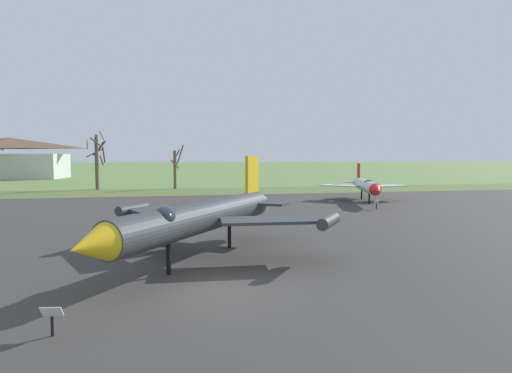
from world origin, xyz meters
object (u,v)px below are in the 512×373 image
Objects in this scene: info_placard_front_left at (52,317)px; jet_fighter_front_left at (201,217)px; jet_fighter_front_right at (366,186)px; info_placard_front_right at (377,203)px; visitor_building at (9,159)px.

jet_fighter_front_left is at bearing 59.15° from info_placard_front_left.
jet_fighter_front_right is at bearing 49.20° from jet_fighter_front_left.
jet_fighter_front_right is at bearing 73.13° from info_placard_front_right.
visitor_building is at bearing 113.48° from jet_fighter_front_left.
info_placard_front_right is at bearing -51.18° from visitor_building.
visitor_building reaches higher than jet_fighter_front_right.
jet_fighter_front_right is 0.53× the size of visitor_building.
info_placard_front_right is (17.45, 16.30, -1.56)m from jet_fighter_front_left.
info_placard_front_left is at bearing -132.51° from info_placard_front_right.
info_placard_front_right is at bearing 43.06° from jet_fighter_front_left.
jet_fighter_front_left is 14.80× the size of info_placard_front_left.
jet_fighter_front_right is 81.69m from visitor_building.
visitor_building is at bearing 128.82° from info_placard_front_right.
jet_fighter_front_left reaches higher than jet_fighter_front_right.
visitor_building is (-35.86, 82.55, 2.21)m from jet_fighter_front_left.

